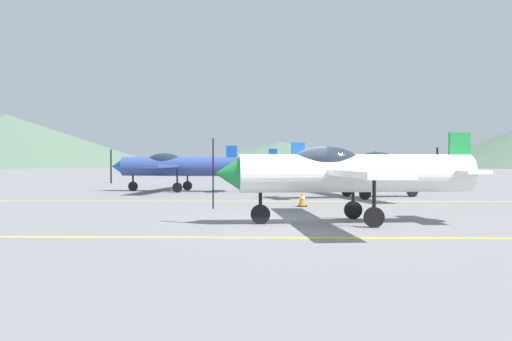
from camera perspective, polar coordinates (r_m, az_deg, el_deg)
name	(u,v)px	position (r m, az deg, el deg)	size (l,w,h in m)	color
ground_plane	(284,223)	(15.81, 2.89, -5.34)	(400.00, 400.00, 0.00)	slate
apron_line_near	(288,238)	(12.76, 3.28, -6.87)	(80.00, 0.16, 0.01)	yellow
apron_line_far	(279,201)	(23.81, 2.34, -3.16)	(80.00, 0.16, 0.01)	yellow
airplane_near	(346,172)	(15.78, 9.19, -0.14)	(7.43, 8.53, 2.55)	white
airplane_mid	(365,167)	(26.44, 11.09, 0.35)	(7.46, 8.47, 2.55)	silver
airplane_far	(174,166)	(31.57, -8.34, 0.48)	(7.44, 8.53, 2.55)	#33478C
airplane_back	(320,165)	(38.57, 6.50, 0.60)	(7.46, 8.49, 2.55)	silver
car_sedan	(278,170)	(50.33, 2.28, 0.05)	(4.65, 3.14, 1.62)	white
traffic_cone_front	(302,199)	(21.28, 4.74, -2.90)	(0.36, 0.36, 0.59)	black
hill_left	(6,140)	(160.84, -24.14, 2.82)	(82.49, 82.49, 13.71)	#4C6651
hill_centerleft	(280,154)	(164.58, 2.43, 1.73)	(63.29, 63.29, 7.13)	#4C6651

